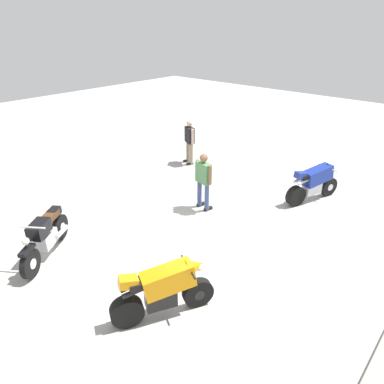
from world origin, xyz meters
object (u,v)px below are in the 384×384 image
object	(u,v)px
motorcycle_blue_sportbike	(314,182)
motorcycle_black_cruiser	(45,236)
person_in_black_shirt	(190,139)
motorcycle_orange_sportbike	(164,289)
person_in_green_shirt	(203,178)

from	to	relation	value
motorcycle_blue_sportbike	motorcycle_black_cruiser	bearing A→B (deg)	173.08
motorcycle_black_cruiser	person_in_black_shirt	xyz separation A→B (m)	(-6.49, -1.42, 0.42)
motorcycle_orange_sportbike	motorcycle_blue_sportbike	world-z (taller)	same
person_in_green_shirt	motorcycle_orange_sportbike	bearing A→B (deg)	-139.18
person_in_green_shirt	motorcycle_black_cruiser	bearing A→B (deg)	173.87
motorcycle_orange_sportbike	person_in_green_shirt	world-z (taller)	person_in_green_shirt
motorcycle_blue_sportbike	motorcycle_orange_sportbike	bearing A→B (deg)	-160.75
motorcycle_blue_sportbike	motorcycle_black_cruiser	distance (m)	7.50
motorcycle_blue_sportbike	person_in_green_shirt	world-z (taller)	person_in_green_shirt
motorcycle_blue_sportbike	person_in_green_shirt	xyz separation A→B (m)	(2.60, -2.14, 0.36)
motorcycle_orange_sportbike	person_in_black_shirt	bearing A→B (deg)	66.15
motorcycle_orange_sportbike	person_in_black_shirt	world-z (taller)	person_in_black_shirt
person_in_green_shirt	person_in_black_shirt	world-z (taller)	person_in_green_shirt
person_in_green_shirt	person_in_black_shirt	bearing A→B (deg)	58.97
motorcycle_blue_sportbike	motorcycle_black_cruiser	size ratio (longest dim) A/B	1.08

